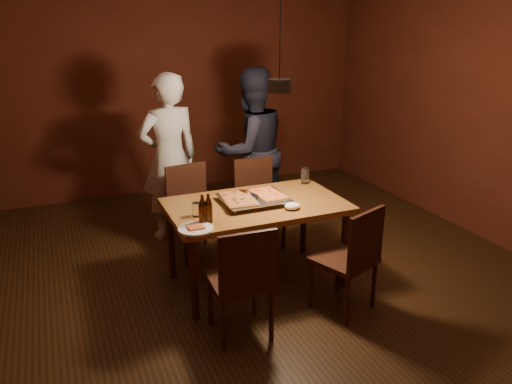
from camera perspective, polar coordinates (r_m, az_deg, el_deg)
name	(u,v)px	position (r m, az deg, el deg)	size (l,w,h in m)	color
room_shell	(279,130)	(3.98, 2.61, 7.05)	(6.00, 6.00, 6.00)	#38210F
dining_table	(256,211)	(4.28, 0.00, -2.20)	(1.50, 0.90, 0.75)	#955B26
chair_far_left	(191,202)	(4.94, -7.45, -1.13)	(0.47, 0.47, 0.49)	#38190F
chair_far_right	(257,194)	(5.11, 0.15, -0.24)	(0.42, 0.42, 0.49)	#38190F
chair_near_left	(243,274)	(3.56, -1.46, -9.32)	(0.44, 0.44, 0.49)	#38190F
chair_near_right	(353,251)	(3.95, 11.07, -6.65)	(0.54, 0.54, 0.49)	#38190F
pizza_tray	(254,200)	(4.25, -0.23, -0.92)	(0.55, 0.45, 0.05)	silver
pizza_meat	(239,199)	(4.19, -2.00, -0.75)	(0.26, 0.41, 0.02)	maroon
pizza_cheese	(268,194)	(4.30, 1.42, -0.21)	(0.22, 0.35, 0.02)	gold
spatula	(252,195)	(4.25, -0.43, -0.40)	(0.09, 0.24, 0.04)	silver
beer_bottle_a	(202,209)	(3.81, -6.14, -2.00)	(0.06, 0.06, 0.23)	black
beer_bottle_b	(208,208)	(3.83, -5.45, -1.88)	(0.06, 0.06, 0.23)	black
water_glass_left	(197,210)	(3.98, -6.81, -2.00)	(0.07, 0.07, 0.11)	silver
water_glass_right	(305,176)	(4.76, 5.62, 1.87)	(0.07, 0.07, 0.15)	silver
plate_slice	(196,229)	(3.74, -6.90, -4.19)	(0.27, 0.27, 0.03)	white
napkin	(292,206)	(4.11, 4.17, -1.63)	(0.13, 0.10, 0.06)	white
diner_white	(169,158)	(5.26, -9.87, 3.87)	(0.64, 0.42, 1.75)	silver
diner_dark	(251,151)	(5.42, -0.58, 4.75)	(0.86, 0.67, 1.77)	black
pendant_lamp	(279,84)	(3.92, 2.69, 12.20)	(0.18, 0.18, 1.10)	black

